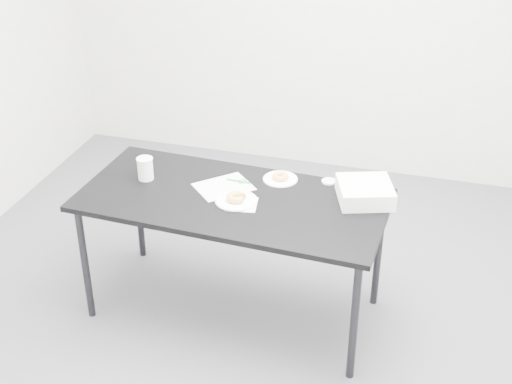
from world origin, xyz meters
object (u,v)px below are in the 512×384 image
(scorecard, at_px, (224,187))
(pen, at_px, (238,181))
(table, at_px, (233,207))
(donut_far, at_px, (280,176))
(donut_near, at_px, (236,197))
(plate_far, at_px, (280,179))
(plate_near, at_px, (236,200))
(bakery_box, at_px, (365,192))
(coffee_cup, at_px, (145,169))

(scorecard, bearing_deg, pen, 95.67)
(table, bearing_deg, donut_far, 56.88)
(donut_far, bearing_deg, scorecard, -148.73)
(donut_near, distance_m, plate_far, 0.36)
(table, distance_m, donut_far, 0.35)
(pen, distance_m, plate_near, 0.22)
(plate_near, bearing_deg, bakery_box, 17.85)
(pen, height_order, plate_near, pen)
(scorecard, relative_size, coffee_cup, 2.26)
(plate_near, height_order, plate_far, plate_near)
(pen, bearing_deg, plate_near, -73.31)
(donut_near, distance_m, coffee_cup, 0.59)
(donut_near, bearing_deg, plate_far, 61.51)
(scorecard, relative_size, pen, 2.15)
(scorecard, height_order, pen, pen)
(table, bearing_deg, donut_near, -42.82)
(donut_far, bearing_deg, plate_near, -118.49)
(plate_far, bearing_deg, coffee_cup, -164.54)
(table, bearing_deg, coffee_cup, 175.66)
(scorecard, xyz_separation_m, donut_far, (0.29, 0.17, 0.02))
(pen, xyz_separation_m, bakery_box, (0.73, 0.00, 0.04))
(plate_near, bearing_deg, donut_near, 180.00)
(table, bearing_deg, plate_far, 56.88)
(scorecard, relative_size, plate_far, 1.51)
(donut_near, xyz_separation_m, donut_far, (0.17, 0.31, -0.01))
(scorecard, bearing_deg, bakery_box, 51.22)
(donut_near, bearing_deg, scorecard, 130.67)
(plate_near, bearing_deg, donut_far, 61.51)
(plate_far, relative_size, bakery_box, 0.70)
(donut_near, relative_size, coffee_cup, 0.82)
(plate_far, bearing_deg, donut_near, -118.49)
(plate_near, bearing_deg, table, 134.21)
(donut_far, height_order, bakery_box, bakery_box)
(table, xyz_separation_m, donut_near, (0.03, -0.03, 0.09))
(table, distance_m, donut_near, 0.10)
(pen, bearing_deg, plate_far, 26.16)
(scorecard, distance_m, donut_far, 0.34)
(pen, height_order, plate_far, pen)
(table, distance_m, plate_far, 0.35)
(donut_near, bearing_deg, table, 134.21)
(plate_near, xyz_separation_m, coffee_cup, (-0.58, 0.10, 0.06))
(scorecard, xyz_separation_m, bakery_box, (0.79, 0.08, 0.05))
(plate_far, bearing_deg, bakery_box, -10.74)
(table, relative_size, plate_far, 8.66)
(pen, bearing_deg, donut_far, 26.16)
(scorecard, distance_m, pen, 0.10)
(scorecard, distance_m, coffee_cup, 0.47)
(donut_near, relative_size, plate_far, 0.55)
(donut_near, distance_m, bakery_box, 0.71)
(plate_near, xyz_separation_m, plate_far, (0.17, 0.31, -0.00))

